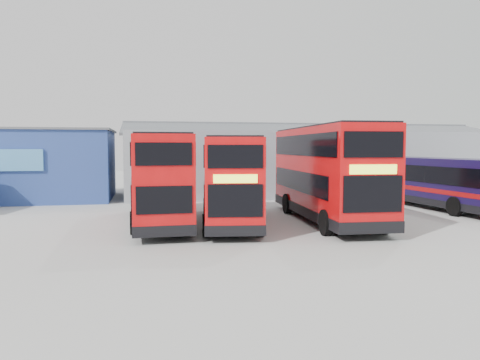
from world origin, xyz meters
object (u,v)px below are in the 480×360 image
(office_block, at_px, (26,164))
(double_decker_right, at_px, (326,174))
(maintenance_shed, at_px, (306,161))
(single_decker_blue, at_px, (436,183))
(double_decker_left, at_px, (158,180))
(double_decker_centre, at_px, (229,181))

(office_block, distance_m, double_decker_right, 22.20)
(office_block, relative_size, maintenance_shed, 0.40)
(office_block, relative_size, double_decker_right, 1.05)
(office_block, bearing_deg, double_decker_right, -37.53)
(office_block, xyz_separation_m, maintenance_shed, (22.00, 2.01, 0.02))
(maintenance_shed, xyz_separation_m, single_decker_blue, (4.28, -12.18, -1.04))
(double_decker_left, bearing_deg, double_decker_centre, 169.34)
(double_decker_left, bearing_deg, double_decker_right, 174.34)
(double_decker_centre, height_order, double_decker_right, double_decker_right)
(double_decker_centre, bearing_deg, office_block, 140.43)
(maintenance_shed, bearing_deg, single_decker_blue, -70.63)
(double_decker_right, bearing_deg, office_block, 145.74)
(double_decker_centre, distance_m, double_decker_right, 5.09)
(double_decker_left, height_order, double_decker_centre, double_decker_left)
(double_decker_right, distance_m, single_decker_blue, 9.34)
(double_decker_right, bearing_deg, maintenance_shed, 77.46)
(double_decker_centre, xyz_separation_m, double_decker_right, (5.08, -0.08, 0.29))
(maintenance_shed, distance_m, single_decker_blue, 12.95)
(maintenance_shed, relative_size, double_decker_centre, 2.94)
(maintenance_shed, relative_size, double_decker_right, 2.61)
(double_decker_left, xyz_separation_m, double_decker_centre, (3.50, -0.58, -0.06))
(office_block, relative_size, double_decker_centre, 1.19)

